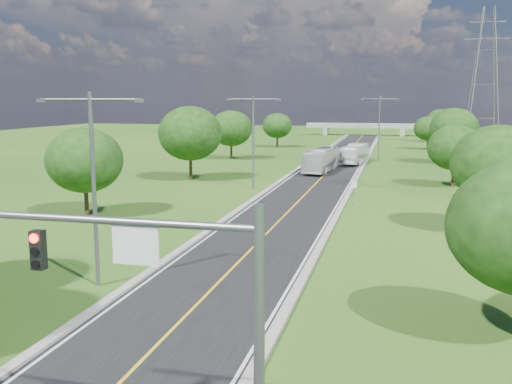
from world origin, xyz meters
TOP-DOWN VIEW (x-y plane):
  - ground at (0.00, 60.00)m, footprint 260.00×260.00m
  - road at (0.00, 66.00)m, footprint 8.00×150.00m
  - curb_left at (-4.25, 66.00)m, footprint 0.50×150.00m
  - curb_right at (4.25, 66.00)m, footprint 0.50×150.00m
  - signal_mast at (3.68, -1.00)m, footprint 8.54×0.33m
  - speed_limit_sign at (5.20, 37.98)m, footprint 0.55×0.09m
  - overpass at (0.00, 140.00)m, footprint 30.00×3.00m
  - streetlight_near_left at (-6.00, 12.00)m, footprint 5.90×0.25m
  - streetlight_mid_left at (-6.00, 45.00)m, footprint 5.90×0.25m
  - streetlight_far_right at (6.00, 78.00)m, footprint 5.90×0.25m
  - power_tower_far at (26.00, 115.00)m, footprint 9.00×6.40m
  - tree_lb at (-16.00, 28.00)m, footprint 6.30×6.30m
  - tree_lc at (-15.00, 50.00)m, footprint 7.56×7.56m
  - tree_ld at (-17.00, 74.00)m, footprint 6.72×6.72m
  - tree_le at (-14.50, 98.00)m, footprint 5.88×5.88m
  - tree_rb at (16.00, 30.00)m, footprint 6.72×6.72m
  - tree_rc at (15.00, 52.00)m, footprint 5.88×5.88m
  - tree_rd at (17.00, 76.00)m, footprint 7.14×7.14m
  - tree_re at (14.50, 100.00)m, footprint 5.46×5.46m
  - tree_rf at (18.00, 120.00)m, footprint 6.30×6.30m
  - bus_outbound at (2.76, 72.08)m, footprint 3.69×10.68m
  - bus_inbound at (-0.80, 61.25)m, footprint 3.72×11.46m

SIDE VIEW (x-z plane):
  - ground at x=0.00m, z-range 0.00..0.00m
  - road at x=0.00m, z-range 0.00..0.06m
  - curb_left at x=-4.25m, z-range 0.00..0.22m
  - curb_right at x=4.25m, z-range 0.00..0.22m
  - bus_outbound at x=2.76m, z-range 0.06..2.97m
  - speed_limit_sign at x=5.20m, z-range 0.40..2.80m
  - bus_inbound at x=-0.80m, z-range 0.06..3.20m
  - overpass at x=0.00m, z-range 0.81..4.01m
  - tree_re at x=14.50m, z-range 0.85..7.20m
  - tree_le at x=-14.50m, z-range 0.91..7.75m
  - tree_rc at x=15.00m, z-range 0.91..7.75m
  - tree_lb at x=-16.00m, z-range 0.98..8.31m
  - tree_rf at x=18.00m, z-range 0.98..8.31m
  - signal_mast at x=3.68m, z-range 1.31..8.51m
  - tree_ld at x=-17.00m, z-range 1.05..8.86m
  - tree_rb at x=16.00m, z-range 1.05..8.86m
  - tree_rd at x=17.00m, z-range 1.11..9.42m
  - tree_lc at x=-15.00m, z-range 1.18..9.97m
  - streetlight_near_left at x=-6.00m, z-range 0.94..10.94m
  - streetlight_mid_left at x=-6.00m, z-range 0.94..10.94m
  - streetlight_far_right at x=6.00m, z-range 0.94..10.94m
  - power_tower_far at x=26.00m, z-range 0.01..28.01m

